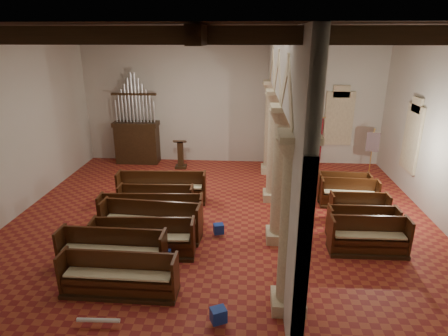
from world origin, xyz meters
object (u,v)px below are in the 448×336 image
pipe_organ (137,135)px  lectern (181,156)px  nave_pew_0 (120,281)px  processional_banner (370,163)px  aisle_pew_0 (368,241)px

pipe_organ → lectern: (2.20, -0.70, -0.79)m
nave_pew_0 → lectern: bearing=91.8°
nave_pew_0 → pipe_organ: bearing=104.4°
lectern → nave_pew_0: (0.16, -9.07, -0.24)m
processional_banner → nave_pew_0: 11.36m
pipe_organ → lectern: pipe_organ is taller
pipe_organ → nave_pew_0: 10.10m
lectern → nave_pew_0: bearing=-91.6°
aisle_pew_0 → nave_pew_0: bearing=-161.4°
nave_pew_0 → processional_banner: bearing=45.4°
pipe_organ → processional_banner: 10.61m
pipe_organ → nave_pew_0: (2.36, -9.77, -1.02)m
processional_banner → aisle_pew_0: bearing=-82.2°
nave_pew_0 → aisle_pew_0: 6.77m
pipe_organ → lectern: size_ratio=3.12×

